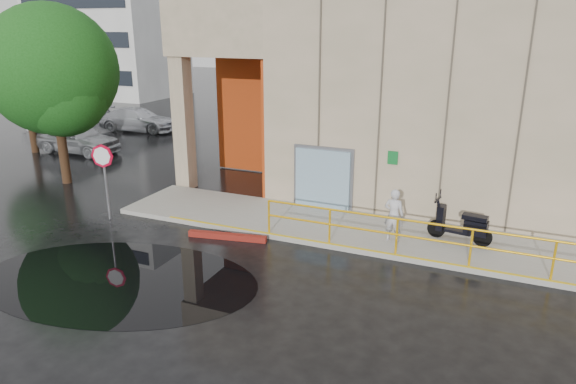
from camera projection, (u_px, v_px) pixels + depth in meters
name	position (u px, v px, depth m)	size (l,w,h in m)	color
ground	(233.00, 286.00, 12.48)	(120.00, 120.00, 0.00)	black
sidewalk	(429.00, 242.00, 14.89)	(20.00, 3.00, 0.15)	gray
building	(496.00, 78.00, 18.87)	(20.00, 10.17, 8.00)	gray
guardrail	(433.00, 241.00, 13.43)	(9.56, 0.06, 1.03)	#D6990B
distant_building	(106.00, 9.00, 45.13)	(12.00, 8.08, 15.00)	#B4B4B0
person	(394.00, 215.00, 14.54)	(0.57, 0.37, 1.55)	silver
scooter	(462.00, 215.00, 14.46)	(1.85, 0.83, 1.40)	black
stop_sign	(103.00, 165.00, 16.26)	(0.75, 0.18, 2.51)	slate
red_curb	(227.00, 236.00, 15.22)	(2.40, 0.18, 0.18)	maroon
puddle	(118.00, 279.00, 12.82)	(7.17, 4.42, 0.01)	black
car_a	(77.00, 138.00, 25.43)	(1.78, 4.44, 1.51)	#A3A6AB
car_b	(49.00, 120.00, 30.43)	(1.52, 4.35, 1.43)	silver
car_c	(138.00, 120.00, 30.80)	(1.93, 4.76, 1.38)	silver
tree_near	(54.00, 75.00, 19.35)	(4.93, 4.93, 6.93)	black
tree_far	(24.00, 84.00, 24.56)	(3.63, 3.68, 5.36)	black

